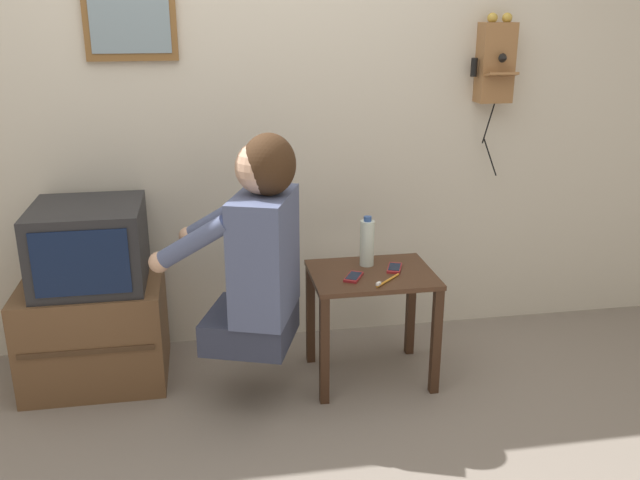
# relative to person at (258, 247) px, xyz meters

# --- Properties ---
(ground_plane) EXTENTS (14.00, 14.00, 0.00)m
(ground_plane) POSITION_rel_person_xyz_m (0.01, -0.42, -0.73)
(ground_plane) COLOR slate
(wall_back) EXTENTS (6.80, 0.05, 2.55)m
(wall_back) POSITION_rel_person_xyz_m (0.01, 0.66, 0.55)
(wall_back) COLOR beige
(wall_back) RESTS_ON ground_plane
(side_table) EXTENTS (0.56, 0.43, 0.53)m
(side_table) POSITION_rel_person_xyz_m (0.53, 0.12, -0.31)
(side_table) COLOR #422819
(side_table) RESTS_ON ground_plane
(person) EXTENTS (0.64, 0.56, 0.92)m
(person) POSITION_rel_person_xyz_m (0.00, 0.00, 0.00)
(person) COLOR #2D3347
(person) RESTS_ON ground_plane
(tv_stand) EXTENTS (0.64, 0.53, 0.48)m
(tv_stand) POSITION_rel_person_xyz_m (-0.75, 0.34, -0.49)
(tv_stand) COLOR brown
(tv_stand) RESTS_ON ground_plane
(television) EXTENTS (0.48, 0.49, 0.37)m
(television) POSITION_rel_person_xyz_m (-0.73, 0.34, -0.06)
(television) COLOR #232326
(television) RESTS_ON tv_stand
(wall_phone_antique) EXTENTS (0.21, 0.19, 0.80)m
(wall_phone_antique) POSITION_rel_person_xyz_m (1.24, 0.57, 0.70)
(wall_phone_antique) COLOR olive
(framed_picture) EXTENTS (0.41, 0.03, 0.50)m
(framed_picture) POSITION_rel_person_xyz_m (-0.50, 0.62, 0.97)
(framed_picture) COLOR brown
(cell_phone_held) EXTENTS (0.11, 0.14, 0.01)m
(cell_phone_held) POSITION_rel_person_xyz_m (0.43, 0.06, -0.19)
(cell_phone_held) COLOR maroon
(cell_phone_held) RESTS_ON side_table
(cell_phone_spare) EXTENTS (0.10, 0.14, 0.01)m
(cell_phone_spare) POSITION_rel_person_xyz_m (0.64, 0.14, -0.19)
(cell_phone_spare) COLOR maroon
(cell_phone_spare) RESTS_ON side_table
(water_bottle) EXTENTS (0.07, 0.07, 0.24)m
(water_bottle) POSITION_rel_person_xyz_m (0.52, 0.22, -0.08)
(water_bottle) COLOR silver
(water_bottle) RESTS_ON side_table
(toothbrush) EXTENTS (0.14, 0.13, 0.02)m
(toothbrush) POSITION_rel_person_xyz_m (0.56, -0.01, -0.19)
(toothbrush) COLOR orange
(toothbrush) RESTS_ON side_table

